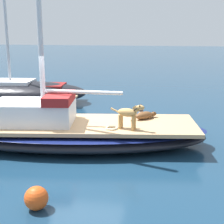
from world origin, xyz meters
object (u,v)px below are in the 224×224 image
deck_winch (141,113)px  moored_boat_starboard_side (24,91)px  sailboat_main (77,134)px  dog_tan (129,114)px  coiled_rope (112,128)px  dog_brown (145,115)px  mooring_buoy (36,198)px

deck_winch → moored_boat_starboard_side: bearing=53.7°
sailboat_main → moored_boat_starboard_side: bearing=37.4°
dog_tan → deck_winch: size_ratio=4.41×
dog_tan → coiled_rope: bearing=94.8°
dog_brown → mooring_buoy: bearing=158.8°
moored_boat_starboard_side → mooring_buoy: bearing=-154.4°
deck_winch → mooring_buoy: 4.72m
dog_brown → dog_tan: bearing=163.1°
deck_winch → mooring_buoy: (-4.45, 1.49, -0.54)m
deck_winch → coiled_rope: 1.53m
sailboat_main → deck_winch: size_ratio=35.81×
deck_winch → coiled_rope: (-1.39, 0.64, -0.08)m
coiled_rope → deck_winch: bearing=-24.7°
sailboat_main → dog_brown: 2.03m
dog_brown → coiled_rope: bearing=145.8°
coiled_rope → mooring_buoy: (-3.06, 0.85, -0.46)m
dog_brown → deck_winch: dog_brown is taller
deck_winch → dog_brown: bearing=-148.8°
mooring_buoy → coiled_rope: bearing=-15.5°
dog_brown → coiled_rope: (-1.15, 0.78, -0.08)m
sailboat_main → dog_brown: dog_brown is taller
dog_tan → mooring_buoy: bearing=157.4°
mooring_buoy → sailboat_main: bearing=3.5°
moored_boat_starboard_side → dog_brown: bearing=-127.2°
deck_winch → moored_boat_starboard_side: 6.93m
coiled_rope → moored_boat_starboard_side: size_ratio=0.05×
dog_tan → moored_boat_starboard_side: size_ratio=0.15×
sailboat_main → dog_brown: size_ratio=10.25×
dog_brown → moored_boat_starboard_side: 7.19m
moored_boat_starboard_side → mooring_buoy: moored_boat_starboard_side is taller
sailboat_main → moored_boat_starboard_side: moored_boat_starboard_side is taller
mooring_buoy → moored_boat_starboard_side: bearing=25.6°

